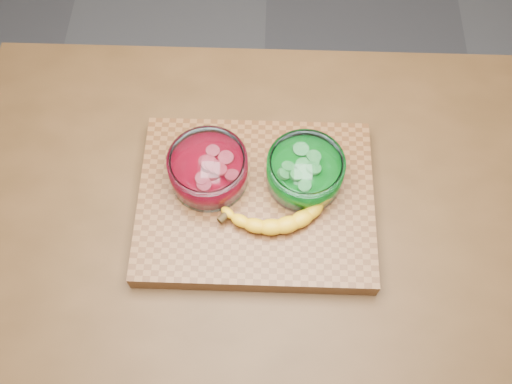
{
  "coord_description": "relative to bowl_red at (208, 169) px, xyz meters",
  "views": [
    {
      "loc": [
        0.02,
        -0.49,
        1.91
      ],
      "look_at": [
        0.0,
        0.0,
        0.96
      ],
      "focal_mm": 40.0,
      "sensor_mm": 36.0,
      "label": 1
    }
  ],
  "objects": [
    {
      "name": "ground",
      "position": [
        0.09,
        -0.04,
        -0.97
      ],
      "size": [
        3.5,
        3.5,
        0.0
      ],
      "primitive_type": "plane",
      "color": "#4F4F53",
      "rests_on": "ground"
    },
    {
      "name": "counter",
      "position": [
        0.09,
        -0.04,
        -0.52
      ],
      "size": [
        1.2,
        0.8,
        0.9
      ],
      "primitive_type": "cube",
      "color": "#4B2F16",
      "rests_on": "ground"
    },
    {
      "name": "cutting_board",
      "position": [
        0.09,
        -0.04,
        -0.05
      ],
      "size": [
        0.45,
        0.35,
        0.04
      ],
      "primitive_type": "cube",
      "color": "brown",
      "rests_on": "counter"
    },
    {
      "name": "bowl_red",
      "position": [
        0.0,
        0.0,
        0.0
      ],
      "size": [
        0.15,
        0.15,
        0.07
      ],
      "color": "white",
      "rests_on": "cutting_board"
    },
    {
      "name": "bowl_green",
      "position": [
        0.18,
        0.0,
        -0.0
      ],
      "size": [
        0.15,
        0.15,
        0.07
      ],
      "color": "white",
      "rests_on": "cutting_board"
    },
    {
      "name": "banana",
      "position": [
        0.13,
        -0.06,
        -0.02
      ],
      "size": [
        0.24,
        0.14,
        0.03
      ],
      "primitive_type": null,
      "color": "#EDAD15",
      "rests_on": "cutting_board"
    }
  ]
}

